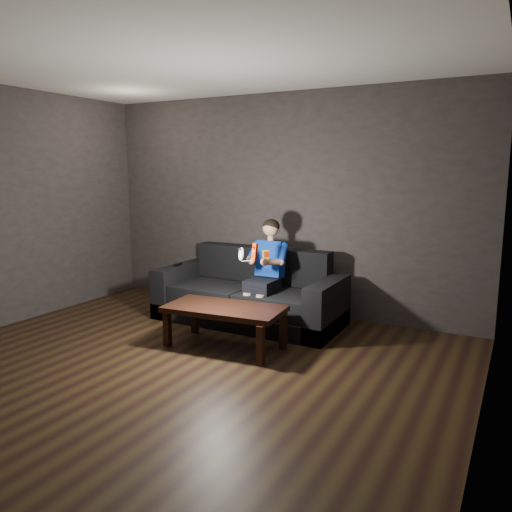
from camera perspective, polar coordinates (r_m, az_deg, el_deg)
The scene contains 10 objects.
floor at distance 4.48m, azimuth -11.50°, elevation -13.66°, with size 5.00×5.00×0.00m, color black.
back_wall at distance 6.24m, azimuth 2.94°, elevation 5.94°, with size 5.00×0.04×2.70m, color #342E2D.
right_wall at distance 3.16m, azimuth 24.96°, elevation 1.31°, with size 0.04×5.00×2.70m, color #342E2D.
ceiling at distance 4.22m, azimuth -12.84°, elevation 22.34°, with size 5.00×5.00×0.02m, color white.
sofa at distance 5.90m, azimuth -0.73°, elevation -4.86°, with size 2.18×0.94×0.84m.
child at distance 5.64m, azimuth 1.18°, elevation -0.91°, with size 0.46×0.57×1.13m.
wii_remote_red at distance 5.18m, azimuth -0.16°, elevation 0.45°, with size 0.05×0.07×0.18m.
nunchuk_white at distance 5.27m, azimuth -1.70°, elevation 0.23°, with size 0.07×0.09×0.15m.
wii_remote_black at distance 6.29m, azimuth -8.92°, elevation -0.96°, with size 0.06×0.15×0.03m.
coffee_table at distance 5.01m, azimuth -3.62°, elevation -6.40°, with size 1.23×0.69×0.43m.
Camera 1 is at (2.67, -3.13, 1.76)m, focal length 35.00 mm.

